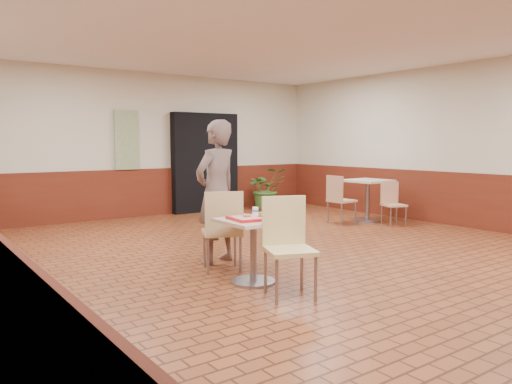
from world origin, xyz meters
TOP-DOWN VIEW (x-y plane):
  - room_shell at (0.00, 0.00)m, footprint 8.01×10.01m
  - wainscot_band at (0.00, 0.00)m, footprint 8.00×10.00m
  - corridor_doorway at (1.20, 4.88)m, footprint 1.60×0.22m
  - promo_poster at (-0.60, 4.94)m, footprint 0.50×0.03m
  - main_table at (-1.30, -0.44)m, footprint 0.68×0.68m
  - chair_main_front at (-1.28, -0.99)m, footprint 0.60×0.60m
  - chair_main_back at (-1.31, 0.17)m, footprint 0.60×0.60m
  - customer at (-1.13, 0.62)m, footprint 0.76×0.60m
  - serving_tray at (-1.30, -0.44)m, footprint 0.50×0.39m
  - ring_donut at (-1.36, -0.40)m, footprint 0.12×0.12m
  - long_john_donut at (-1.21, -0.51)m, footprint 0.16×0.12m
  - paper_cup at (-1.21, -0.35)m, footprint 0.07×0.07m
  - second_table at (3.09, 1.79)m, footprint 0.78×0.78m
  - chair_second_left at (2.37, 1.87)m, footprint 0.43×0.43m
  - chair_second_front at (3.10, 1.20)m, footprint 0.48×0.48m
  - potted_plant at (2.53, 4.36)m, footprint 1.04×0.96m

SIDE VIEW (x-z plane):
  - chair_second_front at x=3.10m, z-range 0.05..0.86m
  - main_table at x=-1.30m, z-range 0.12..0.84m
  - potted_plant at x=2.53m, z-range 0.00..0.97m
  - wainscot_band at x=0.00m, z-range 0.00..1.00m
  - chair_second_left at x=2.37m, z-range 0.05..0.98m
  - chair_main_back at x=-1.31m, z-range 0.06..1.04m
  - second_table at x=3.09m, z-range 0.14..0.96m
  - chair_main_front at x=-1.28m, z-range 0.06..1.06m
  - serving_tray at x=-1.30m, z-range 0.71..0.74m
  - ring_donut at x=-1.36m, z-range 0.74..0.77m
  - long_john_donut at x=-1.21m, z-range 0.74..0.79m
  - paper_cup at x=-1.21m, z-range 0.75..0.83m
  - customer at x=-1.13m, z-range 0.00..1.84m
  - corridor_doorway at x=1.20m, z-range 0.00..2.20m
  - room_shell at x=0.00m, z-range 0.00..3.00m
  - promo_poster at x=-0.60m, z-range 1.00..2.20m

